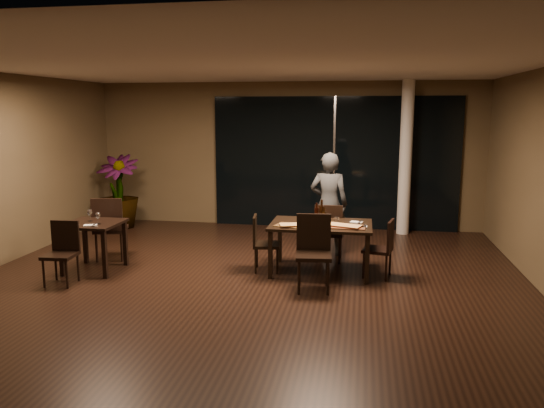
{
  "coord_description": "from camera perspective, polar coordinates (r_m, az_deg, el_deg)",
  "views": [
    {
      "loc": [
        1.6,
        -6.94,
        2.41
      ],
      "look_at": [
        0.28,
        0.66,
        1.05
      ],
      "focal_mm": 35.0,
      "sensor_mm": 36.0,
      "label": 1
    }
  ],
  "objects": [
    {
      "name": "wall_front",
      "position": [
        3.42,
        -18.55,
        -5.94
      ],
      "size": [
        8.0,
        0.1,
        3.0
      ],
      "primitive_type": "cube",
      "color": "brown",
      "rests_on": "ground"
    },
    {
      "name": "wall_back",
      "position": [
        11.14,
        1.56,
        5.31
      ],
      "size": [
        8.0,
        0.1,
        3.0
      ],
      "primitive_type": "cube",
      "color": "brown",
      "rests_on": "ground"
    },
    {
      "name": "bottle_c",
      "position": [
        7.97,
        5.36,
        -0.78
      ],
      "size": [
        0.08,
        0.08,
        0.35
      ],
      "primitive_type": null,
      "color": "black",
      "rests_on": "main_table"
    },
    {
      "name": "main_table",
      "position": [
        7.95,
        5.29,
        -2.64
      ],
      "size": [
        1.5,
        1.0,
        0.75
      ],
      "color": "black",
      "rests_on": "ground"
    },
    {
      "name": "wine_glass_b",
      "position": [
        8.29,
        -18.23,
        -1.48
      ],
      "size": [
        0.07,
        0.07,
        0.16
      ],
      "primitive_type": null,
      "color": "white",
      "rests_on": "side_table"
    },
    {
      "name": "diner",
      "position": [
        8.93,
        6.13,
        0.01
      ],
      "size": [
        0.61,
        0.43,
        1.74
      ],
      "primitive_type": "imported",
      "rotation": [
        0.0,
        0.0,
        3.08
      ],
      "color": "#2F3235",
      "rests_on": "ground"
    },
    {
      "name": "potted_plant",
      "position": [
        11.44,
        -16.2,
        1.29
      ],
      "size": [
        0.9,
        0.9,
        1.51
      ],
      "primitive_type": "imported",
      "rotation": [
        0.0,
        0.0,
        0.09
      ],
      "color": "#214617",
      "rests_on": "ground"
    },
    {
      "name": "ground",
      "position": [
        7.52,
        -3.01,
        -8.71
      ],
      "size": [
        8.0,
        8.0,
        0.0
      ],
      "primitive_type": "plane",
      "color": "black",
      "rests_on": "ground"
    },
    {
      "name": "column",
      "position": [
        10.66,
        14.17,
        4.8
      ],
      "size": [
        0.24,
        0.24,
        3.0
      ],
      "primitive_type": "cylinder",
      "color": "silver",
      "rests_on": "ground"
    },
    {
      "name": "napkin_far",
      "position": [
        8.07,
        9.07,
        -1.94
      ],
      "size": [
        0.2,
        0.15,
        0.01
      ],
      "primitive_type": "cube",
      "rotation": [
        0.0,
        0.0,
        -0.3
      ],
      "color": "white",
      "rests_on": "main_table"
    },
    {
      "name": "pizza_board_right",
      "position": [
        7.72,
        7.77,
        -2.46
      ],
      "size": [
        0.62,
        0.33,
        0.01
      ],
      "primitive_type": "cube",
      "rotation": [
        0.0,
        0.0,
        -0.04
      ],
      "color": "#4E2A19",
      "rests_on": "main_table"
    },
    {
      "name": "oblong_pizza_right",
      "position": [
        7.71,
        7.77,
        -2.34
      ],
      "size": [
        0.5,
        0.35,
        0.02
      ],
      "primitive_type": null,
      "rotation": [
        0.0,
        0.0,
        -0.33
      ],
      "color": "maroon",
      "rests_on": "pizza_board_right"
    },
    {
      "name": "chair_main_left",
      "position": [
        8.04,
        -1.11,
        -3.91
      ],
      "size": [
        0.44,
        0.44,
        0.85
      ],
      "rotation": [
        0.0,
        0.0,
        1.71
      ],
      "color": "black",
      "rests_on": "ground"
    },
    {
      "name": "oblong_pizza_left",
      "position": [
        7.7,
        2.59,
        -2.27
      ],
      "size": [
        0.49,
        0.32,
        0.02
      ],
      "primitive_type": null,
      "rotation": [
        0.0,
        0.0,
        0.29
      ],
      "color": "#680E09",
      "rests_on": "pizza_board_left"
    },
    {
      "name": "round_pizza",
      "position": [
        8.26,
        4.53,
        -1.57
      ],
      "size": [
        0.31,
        0.31,
        0.01
      ],
      "primitive_type": "cylinder",
      "color": "#B93A14",
      "rests_on": "main_table"
    },
    {
      "name": "tumbler_left",
      "position": [
        8.02,
        3.81,
        -1.61
      ],
      "size": [
        0.08,
        0.08,
        0.1
      ],
      "primitive_type": "cylinder",
      "color": "white",
      "rests_on": "main_table"
    },
    {
      "name": "napkin_near",
      "position": [
        7.77,
        9.53,
        -2.42
      ],
      "size": [
        0.18,
        0.11,
        0.01
      ],
      "primitive_type": "cube",
      "rotation": [
        0.0,
        0.0,
        -0.05
      ],
      "color": "white",
      "rests_on": "main_table"
    },
    {
      "name": "side_table",
      "position": [
        8.46,
        -18.66,
        -2.73
      ],
      "size": [
        0.8,
        0.8,
        0.75
      ],
      "color": "black",
      "rests_on": "ground"
    },
    {
      "name": "bottle_a",
      "position": [
        7.97,
        4.81,
        -0.94
      ],
      "size": [
        0.07,
        0.07,
        0.3
      ],
      "primitive_type": null,
      "color": "black",
      "rests_on": "main_table"
    },
    {
      "name": "side_napkin",
      "position": [
        8.2,
        -18.96,
        -2.18
      ],
      "size": [
        0.2,
        0.16,
        0.01
      ],
      "primitive_type": "cube",
      "rotation": [
        0.0,
        0.0,
        0.31
      ],
      "color": "silver",
      "rests_on": "side_table"
    },
    {
      "name": "ceiling",
      "position": [
        7.15,
        -3.24,
        14.88
      ],
      "size": [
        8.0,
        8.0,
        0.04
      ],
      "primitive_type": "cube",
      "color": "silver",
      "rests_on": "wall_back"
    },
    {
      "name": "pizza_board_left",
      "position": [
        7.71,
        2.59,
        -2.39
      ],
      "size": [
        0.65,
        0.44,
        0.01
      ],
      "primitive_type": "cube",
      "rotation": [
        0.0,
        0.0,
        -0.26
      ],
      "color": "#4E3319",
      "rests_on": "main_table"
    },
    {
      "name": "chair_main_far",
      "position": [
        8.55,
        6.14,
        -2.76
      ],
      "size": [
        0.44,
        0.44,
        0.95
      ],
      "rotation": [
        0.0,
        0.0,
        3.14
      ],
      "color": "black",
      "rests_on": "ground"
    },
    {
      "name": "chair_main_near",
      "position": [
        7.26,
        4.49,
        -4.73
      ],
      "size": [
        0.52,
        0.52,
        1.02
      ],
      "rotation": [
        0.0,
        0.0,
        0.1
      ],
      "color": "black",
      "rests_on": "ground"
    },
    {
      "name": "window_panel",
      "position": [
        10.97,
        6.69,
        4.39
      ],
      "size": [
        5.0,
        0.06,
        2.7
      ],
      "primitive_type": "cube",
      "color": "black",
      "rests_on": "ground"
    },
    {
      "name": "chair_side_far",
      "position": [
        8.97,
        -17.1,
        -2.2
      ],
      "size": [
        0.59,
        0.59,
        1.04
      ],
      "rotation": [
        0.0,
        0.0,
        3.39
      ],
      "color": "black",
      "rests_on": "ground"
    },
    {
      "name": "chair_side_near",
      "position": [
        8.04,
        -21.61,
        -4.52
      ],
      "size": [
        0.43,
        0.43,
        0.88
      ],
      "rotation": [
        0.0,
        0.0,
        0.07
      ],
      "color": "black",
      "rests_on": "ground"
    },
    {
      "name": "wine_glass_a",
      "position": [
        8.53,
        -19.01,
        -1.19
      ],
      "size": [
        0.07,
        0.07,
        0.17
      ],
      "primitive_type": null,
      "color": "white",
      "rests_on": "side_table"
    },
    {
      "name": "chair_main_right",
      "position": [
        7.88,
        11.84,
        -4.4
      ],
      "size": [
        0.47,
        0.47,
        0.86
      ],
      "rotation": [
        0.0,
        0.0,
        -1.79
      ],
      "color": "black",
      "rests_on": "ground"
    },
    {
      "name": "bottle_b",
      "position": [
        7.9,
        5.63,
        -1.25
      ],
      "size": [
        0.05,
        0.05,
        0.25
      ],
      "primitive_type": null,
      "color": "black",
      "rests_on": "main_table"
    },
    {
      "name": "tumbler_right",
      "position": [
        8.0,
        6.95,
        -1.72
      ],
      "size": [
        0.07,
        0.07,
        0.09
      ],
      "primitive_type": "cylinder",
      "color": "white",
      "rests_on": "main_table"
    }
  ]
}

